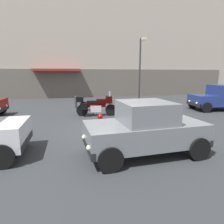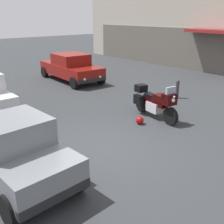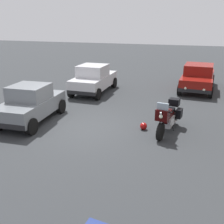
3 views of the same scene
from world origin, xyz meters
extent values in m
plane|color=#2D3033|center=(0.00, 0.00, 0.00)|extent=(80.00, 80.00, 0.00)
cylinder|color=black|center=(0.16, 3.12, 0.32)|extent=(0.65, 0.24, 0.64)
cylinder|color=black|center=(-1.44, 3.37, 0.32)|extent=(0.65, 0.24, 0.64)
cylinder|color=#B7B7BC|center=(0.14, 3.12, 0.75)|extent=(0.33, 0.12, 0.68)
cube|color=#B7B7BC|center=(-0.68, 3.25, 0.42)|extent=(0.65, 0.49, 0.36)
cube|color=black|center=(-0.68, 3.25, 0.66)|extent=(1.13, 0.45, 0.28)
cube|color=black|center=(-0.38, 3.20, 0.84)|extent=(0.57, 0.42, 0.24)
cube|color=black|center=(-0.88, 3.28, 0.80)|extent=(0.60, 0.38, 0.12)
cube|color=black|center=(0.04, 3.14, 0.92)|extent=(0.42, 0.49, 0.40)
cube|color=#8C9EAD|center=(0.08, 3.13, 1.22)|extent=(0.14, 0.41, 0.28)
sphere|color=#EAEACC|center=(0.22, 3.11, 0.92)|extent=(0.14, 0.14, 0.14)
cylinder|color=black|center=(-0.04, 3.15, 1.02)|extent=(0.14, 0.62, 0.04)
cylinder|color=#B7B7BC|center=(-1.24, 3.54, 0.30)|extent=(0.56, 0.17, 0.09)
cube|color=black|center=(-1.28, 3.63, 0.58)|extent=(0.43, 0.26, 0.36)
cube|color=black|center=(-1.37, 3.07, 0.58)|extent=(0.43, 0.26, 0.36)
cube|color=black|center=(-1.54, 3.38, 0.95)|extent=(0.42, 0.45, 0.28)
cylinder|color=black|center=(-0.80, 3.45, 0.15)|extent=(0.04, 0.13, 0.29)
sphere|color=#990C0C|center=(-0.59, 2.36, 0.14)|extent=(0.28, 0.28, 0.28)
cube|color=maroon|center=(-7.93, 4.19, 0.64)|extent=(4.58, 1.98, 0.64)
cube|color=maroon|center=(-7.88, 4.19, 1.26)|extent=(1.98, 1.71, 0.60)
cube|color=#8C9EAD|center=(-6.98, 4.15, 1.26)|extent=(0.13, 1.50, 0.51)
cube|color=#8C9EAD|center=(-8.78, 4.24, 1.26)|extent=(0.13, 1.50, 0.48)
cube|color=black|center=(-5.73, 4.09, 0.42)|extent=(0.21, 1.76, 0.20)
cube|color=black|center=(-10.13, 4.30, 0.42)|extent=(0.21, 1.76, 0.20)
cylinder|color=black|center=(-6.09, 4.95, 0.32)|extent=(0.65, 0.25, 0.64)
cylinder|color=black|center=(-6.17, 3.27, 0.32)|extent=(0.65, 0.25, 0.64)
cylinder|color=black|center=(-9.69, 5.12, 0.32)|extent=(0.65, 0.25, 0.64)
cylinder|color=black|center=(-9.77, 3.44, 0.32)|extent=(0.65, 0.25, 0.64)
sphere|color=silver|center=(-5.66, 4.57, 0.54)|extent=(0.14, 0.14, 0.14)
sphere|color=silver|center=(-5.71, 3.60, 0.54)|extent=(0.14, 0.14, 0.14)
cube|color=slate|center=(0.00, -2.33, 0.64)|extent=(3.49, 1.76, 0.64)
cube|color=slate|center=(0.00, -2.33, 1.26)|extent=(1.48, 1.52, 0.60)
cube|color=#8C9EAD|center=(-0.65, -2.37, 1.26)|extent=(0.14, 1.33, 0.51)
cube|color=#8C9EAD|center=(0.65, -2.29, 1.26)|extent=(0.14, 1.33, 0.48)
cube|color=black|center=(-1.64, -2.43, 0.42)|extent=(0.21, 1.56, 0.20)
cube|color=black|center=(1.65, -2.23, 0.42)|extent=(0.21, 1.56, 0.20)
cylinder|color=black|center=(-1.20, -3.14, 0.32)|extent=(0.65, 0.26, 0.64)
cylinder|color=black|center=(-1.29, -1.67, 0.32)|extent=(0.65, 0.26, 0.64)
cylinder|color=black|center=(1.21, -1.52, 0.32)|extent=(0.65, 0.26, 0.64)
sphere|color=silver|center=(-1.67, -2.86, 0.54)|extent=(0.14, 0.14, 0.14)
sphere|color=silver|center=(-1.72, -2.00, 0.54)|extent=(0.14, 0.14, 0.14)
cube|color=silver|center=(-5.24, -1.63, 0.66)|extent=(3.81, 1.66, 0.68)
cube|color=silver|center=(-5.09, -1.62, 1.32)|extent=(1.61, 1.52, 0.64)
cube|color=#8C9EAD|center=(-5.84, -1.63, 1.32)|extent=(0.07, 1.39, 0.54)
cube|color=#8C9EAD|center=(-4.34, -1.62, 1.32)|extent=(0.07, 1.39, 0.51)
cube|color=black|center=(-7.09, -1.64, 0.42)|extent=(0.13, 1.64, 0.20)
cube|color=black|center=(-3.39, -1.61, 0.42)|extent=(0.13, 1.64, 0.20)
cylinder|color=black|center=(-6.69, -2.41, 0.32)|extent=(0.64, 0.22, 0.64)
cylinder|color=black|center=(-6.70, -0.85, 0.32)|extent=(0.64, 0.22, 0.64)
cylinder|color=black|center=(-3.79, -2.40, 0.32)|extent=(0.64, 0.22, 0.64)
cylinder|color=black|center=(-3.80, -0.84, 0.32)|extent=(0.64, 0.22, 0.64)
sphere|color=silver|center=(-7.14, -2.09, 0.54)|extent=(0.14, 0.14, 0.14)
sphere|color=silver|center=(-7.15, -1.19, 0.54)|extent=(0.14, 0.14, 0.14)
camera|label=1|loc=(-2.07, -7.35, 2.32)|focal=30.90mm
camera|label=2|loc=(5.60, -4.23, 3.68)|focal=43.72mm
camera|label=3|loc=(8.70, 4.16, 4.02)|focal=41.51mm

